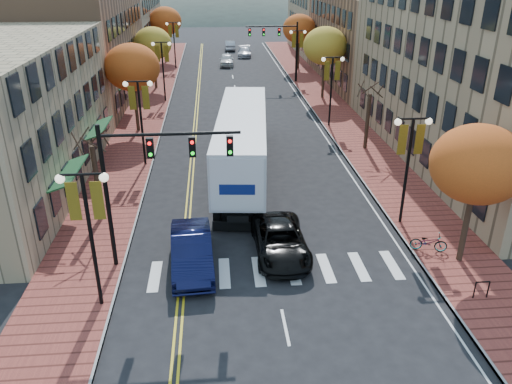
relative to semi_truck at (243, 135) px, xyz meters
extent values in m
plane|color=black|center=(0.65, -14.23, -2.66)|extent=(200.00, 200.00, 0.00)
cube|color=brown|center=(-8.35, 18.27, -2.58)|extent=(4.00, 85.00, 0.15)
cube|color=brown|center=(9.65, 18.27, -2.58)|extent=(4.00, 85.00, 0.15)
cube|color=brown|center=(-16.35, 21.77, 2.84)|extent=(12.00, 24.00, 11.00)
cube|color=#9E8966|center=(-16.35, 46.77, 2.09)|extent=(12.00, 26.00, 9.50)
cube|color=brown|center=(19.15, 27.77, 2.34)|extent=(15.00, 24.00, 10.00)
cube|color=#9E8966|center=(19.15, 49.77, 2.84)|extent=(15.00, 20.00, 11.00)
cylinder|color=#382619|center=(-8.35, -6.23, -0.41)|extent=(0.28, 0.28, 4.20)
cylinder|color=#382619|center=(-8.35, 9.77, -0.06)|extent=(0.28, 0.28, 4.90)
ellipsoid|color=#DC5419|center=(-8.35, 9.77, 2.80)|extent=(4.48, 4.48, 3.81)
cylinder|color=#382619|center=(-8.35, 25.77, -0.23)|extent=(0.28, 0.28, 4.55)
ellipsoid|color=gold|center=(-8.35, 25.77, 2.41)|extent=(4.16, 4.16, 3.54)
cylinder|color=#382619|center=(-8.35, 43.77, 0.01)|extent=(0.28, 0.28, 5.04)
ellipsoid|color=#DC5419|center=(-8.35, 43.77, 2.96)|extent=(4.61, 4.61, 3.92)
cylinder|color=#382619|center=(9.65, -12.23, -0.23)|extent=(0.28, 0.28, 4.55)
ellipsoid|color=#DC5419|center=(9.65, -12.23, 2.41)|extent=(4.16, 4.16, 3.54)
cylinder|color=#382619|center=(9.65, 3.77, -0.41)|extent=(0.28, 0.28, 4.20)
cylinder|color=#382619|center=(9.65, 19.77, -0.06)|extent=(0.28, 0.28, 4.90)
ellipsoid|color=gold|center=(9.65, 19.77, 2.80)|extent=(4.48, 4.48, 3.81)
cylinder|color=#382619|center=(9.65, 35.77, -0.13)|extent=(0.28, 0.28, 4.76)
ellipsoid|color=#DC5419|center=(9.65, 35.77, 2.65)|extent=(4.35, 4.35, 3.70)
cylinder|color=black|center=(-6.85, -14.23, 0.34)|extent=(0.16, 0.16, 6.00)
cylinder|color=black|center=(-6.85, -14.23, 3.34)|extent=(1.60, 0.10, 0.10)
sphere|color=#FFF2CC|center=(-7.65, -14.23, 3.19)|extent=(0.36, 0.36, 0.36)
sphere|color=#FFF2CC|center=(-6.05, -14.23, 3.19)|extent=(0.36, 0.36, 0.36)
cube|color=gold|center=(-7.30, -14.23, 2.24)|extent=(0.45, 0.03, 1.60)
cube|color=gold|center=(-6.40, -14.23, 2.24)|extent=(0.45, 0.03, 1.60)
cylinder|color=black|center=(-6.85, 1.77, 0.34)|extent=(0.16, 0.16, 6.00)
cylinder|color=black|center=(-6.85, 1.77, 3.34)|extent=(1.60, 0.10, 0.10)
sphere|color=#FFF2CC|center=(-7.65, 1.77, 3.19)|extent=(0.36, 0.36, 0.36)
sphere|color=#FFF2CC|center=(-6.05, 1.77, 3.19)|extent=(0.36, 0.36, 0.36)
cube|color=gold|center=(-7.30, 1.77, 2.24)|extent=(0.45, 0.03, 1.60)
cube|color=gold|center=(-6.40, 1.77, 2.24)|extent=(0.45, 0.03, 1.60)
cylinder|color=black|center=(-6.85, 19.77, 0.34)|extent=(0.16, 0.16, 6.00)
cylinder|color=black|center=(-6.85, 19.77, 3.34)|extent=(1.60, 0.10, 0.10)
sphere|color=#FFF2CC|center=(-7.65, 19.77, 3.19)|extent=(0.36, 0.36, 0.36)
sphere|color=#FFF2CC|center=(-6.05, 19.77, 3.19)|extent=(0.36, 0.36, 0.36)
cube|color=gold|center=(-7.30, 19.77, 2.24)|extent=(0.45, 0.03, 1.60)
cube|color=gold|center=(-6.40, 19.77, 2.24)|extent=(0.45, 0.03, 1.60)
cylinder|color=black|center=(-6.85, 37.77, 0.34)|extent=(0.16, 0.16, 6.00)
cylinder|color=black|center=(-6.85, 37.77, 3.34)|extent=(1.60, 0.10, 0.10)
sphere|color=#FFF2CC|center=(-7.65, 37.77, 3.19)|extent=(0.36, 0.36, 0.36)
sphere|color=#FFF2CC|center=(-6.05, 37.77, 3.19)|extent=(0.36, 0.36, 0.36)
cube|color=gold|center=(-7.30, 37.77, 2.24)|extent=(0.45, 0.03, 1.60)
cube|color=gold|center=(-6.40, 37.77, 2.24)|extent=(0.45, 0.03, 1.60)
cylinder|color=black|center=(8.15, -8.23, 0.34)|extent=(0.16, 0.16, 6.00)
cylinder|color=black|center=(8.15, -8.23, 3.34)|extent=(1.60, 0.10, 0.10)
sphere|color=#FFF2CC|center=(7.35, -8.23, 3.19)|extent=(0.36, 0.36, 0.36)
sphere|color=#FFF2CC|center=(8.95, -8.23, 3.19)|extent=(0.36, 0.36, 0.36)
cube|color=gold|center=(7.70, -8.23, 2.24)|extent=(0.45, 0.03, 1.60)
cube|color=gold|center=(8.60, -8.23, 2.24)|extent=(0.45, 0.03, 1.60)
cylinder|color=black|center=(8.15, 9.77, 0.34)|extent=(0.16, 0.16, 6.00)
cylinder|color=black|center=(8.15, 9.77, 3.34)|extent=(1.60, 0.10, 0.10)
sphere|color=#FFF2CC|center=(7.35, 9.77, 3.19)|extent=(0.36, 0.36, 0.36)
sphere|color=#FFF2CC|center=(8.95, 9.77, 3.19)|extent=(0.36, 0.36, 0.36)
cube|color=gold|center=(7.70, 9.77, 2.24)|extent=(0.45, 0.03, 1.60)
cube|color=gold|center=(8.60, 9.77, 2.24)|extent=(0.45, 0.03, 1.60)
cylinder|color=black|center=(8.15, 27.77, 0.34)|extent=(0.16, 0.16, 6.00)
cylinder|color=black|center=(8.15, 27.77, 3.34)|extent=(1.60, 0.10, 0.10)
sphere|color=#FFF2CC|center=(7.35, 27.77, 3.19)|extent=(0.36, 0.36, 0.36)
sphere|color=#FFF2CC|center=(8.95, 27.77, 3.19)|extent=(0.36, 0.36, 0.36)
cube|color=gold|center=(7.70, 27.77, 2.24)|extent=(0.45, 0.03, 1.60)
cube|color=gold|center=(8.60, 27.77, 2.24)|extent=(0.45, 0.03, 1.60)
cylinder|color=black|center=(-6.75, -11.23, 0.84)|extent=(0.20, 0.20, 7.00)
cylinder|color=black|center=(-3.75, -11.23, 3.84)|extent=(6.00, 0.14, 0.14)
cube|color=black|center=(-4.65, -11.23, 3.24)|extent=(0.30, 0.25, 0.90)
sphere|color=#FF0C0C|center=(-4.65, -11.37, 3.49)|extent=(0.16, 0.16, 0.16)
cube|color=black|center=(-2.85, -11.23, 3.24)|extent=(0.30, 0.25, 0.90)
sphere|color=#FF0C0C|center=(-2.85, -11.37, 3.49)|extent=(0.16, 0.16, 0.16)
cube|color=black|center=(-1.23, -11.23, 3.24)|extent=(0.30, 0.25, 0.90)
sphere|color=#FF0C0C|center=(-1.23, -11.37, 3.49)|extent=(0.16, 0.16, 0.16)
cylinder|color=black|center=(8.05, 27.77, 0.84)|extent=(0.20, 0.20, 7.00)
cylinder|color=black|center=(5.05, 27.77, 3.84)|extent=(6.00, 0.14, 0.14)
cube|color=black|center=(5.95, 27.77, 3.24)|extent=(0.30, 0.25, 0.90)
sphere|color=#FF0C0C|center=(5.95, 27.63, 3.49)|extent=(0.16, 0.16, 0.16)
cube|color=black|center=(4.15, 27.77, 3.24)|extent=(0.30, 0.25, 0.90)
sphere|color=#FF0C0C|center=(4.15, 27.63, 3.49)|extent=(0.16, 0.16, 0.16)
cube|color=black|center=(2.53, 27.77, 3.24)|extent=(0.30, 0.25, 0.90)
sphere|color=#FF0C0C|center=(2.53, 27.63, 3.49)|extent=(0.16, 0.16, 0.16)
cube|color=black|center=(-0.14, -1.45, -1.69)|extent=(2.53, 14.81, 0.40)
cube|color=silver|center=(-0.14, -1.45, 0.30)|extent=(4.34, 14.99, 3.18)
cube|color=black|center=(0.73, 7.60, -0.78)|extent=(3.15, 3.66, 2.84)
cylinder|color=black|center=(-1.89, -7.22, -2.09)|extent=(0.50, 1.17, 1.14)
cylinder|color=black|center=(0.49, -7.44, -2.09)|extent=(0.50, 1.17, 1.14)
cylinder|color=black|center=(-1.76, -5.86, -2.09)|extent=(0.50, 1.17, 1.14)
cylinder|color=black|center=(0.62, -6.09, -2.09)|extent=(0.50, 1.17, 1.14)
cylinder|color=black|center=(-0.59, 6.36, -2.09)|extent=(0.50, 1.17, 1.14)
cylinder|color=black|center=(1.78, 6.13, -2.09)|extent=(0.50, 1.17, 1.14)
cylinder|color=black|center=(-0.35, 8.85, -2.09)|extent=(0.50, 1.17, 1.14)
cylinder|color=black|center=(2.02, 8.62, -2.09)|extent=(0.50, 1.17, 1.14)
imported|color=black|center=(-3.14, -11.57, -1.78)|extent=(2.19, 5.44, 1.76)
imported|color=black|center=(1.15, -10.77, -1.90)|extent=(2.58, 5.46, 1.51)
imported|color=silver|center=(0.15, 39.45, -1.85)|extent=(2.08, 4.80, 1.61)
imported|color=#B1B0B8|center=(3.10, 46.67, -1.94)|extent=(2.31, 5.04, 1.43)
imported|color=#A6A6AE|center=(1.15, 53.12, -1.91)|extent=(1.60, 4.56, 1.50)
imported|color=gray|center=(8.45, -11.31, -2.04)|extent=(1.88, 1.08, 0.93)
camera|label=1|loc=(-1.86, -31.77, 10.47)|focal=35.00mm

